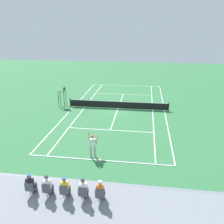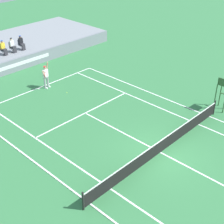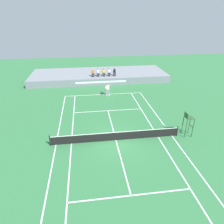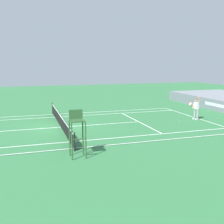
% 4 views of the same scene
% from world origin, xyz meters
% --- Properties ---
extents(ground_plane, '(80.00, 80.00, 0.00)m').
position_xyz_m(ground_plane, '(0.00, 0.00, 0.00)').
color(ground_plane, '#337542').
extents(court, '(11.08, 23.88, 0.03)m').
position_xyz_m(court, '(0.00, 0.00, 0.01)').
color(court, '#337542').
rests_on(court, ground).
extents(net, '(11.98, 0.10, 1.07)m').
position_xyz_m(net, '(0.00, 0.00, 0.52)').
color(net, black).
rests_on(net, ground).
extents(barrier_wall, '(23.65, 0.25, 1.13)m').
position_xyz_m(barrier_wall, '(0.00, 16.02, 0.57)').
color(barrier_wall, gray).
rests_on(barrier_wall, ground).
extents(spectator_seated_2, '(0.44, 0.60, 1.27)m').
position_xyz_m(spectator_seated_2, '(0.64, 17.50, 1.74)').
color(spectator_seated_2, '#474C56').
rests_on(spectator_seated_2, bleacher_platform).
extents(spectator_seated_3, '(0.44, 0.60, 1.27)m').
position_xyz_m(spectator_seated_3, '(1.54, 17.50, 1.74)').
color(spectator_seated_3, '#474C56').
rests_on(spectator_seated_3, bleacher_platform).
extents(spectator_seated_4, '(0.44, 0.60, 1.27)m').
position_xyz_m(spectator_seated_4, '(2.46, 17.50, 1.74)').
color(spectator_seated_4, '#474C56').
rests_on(spectator_seated_4, bleacher_platform).
extents(tennis_player, '(0.75, 0.73, 2.08)m').
position_xyz_m(tennis_player, '(0.58, 11.48, 0.99)').
color(tennis_player, '#9E9EA3').
rests_on(tennis_player, ground).
extents(tennis_ball, '(0.07, 0.07, 0.07)m').
position_xyz_m(tennis_ball, '(1.06, 9.63, 0.03)').
color(tennis_ball, '#D1E533').
rests_on(tennis_ball, ground).
extents(umpire_chair, '(0.77, 0.77, 2.44)m').
position_xyz_m(umpire_chair, '(6.87, 0.00, 1.56)').
color(umpire_chair, '#2D562D').
rests_on(umpire_chair, ground).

